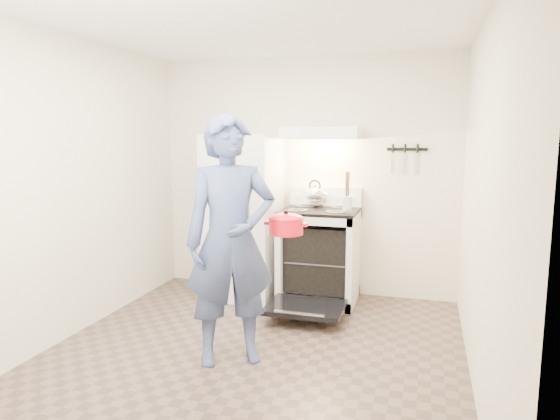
% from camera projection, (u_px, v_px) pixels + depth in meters
% --- Properties ---
extents(floor, '(3.60, 3.60, 0.00)m').
position_uv_depth(floor, '(250.00, 358.00, 3.82)').
color(floor, brown).
rests_on(floor, ground).
extents(back_wall, '(3.20, 0.02, 2.50)m').
position_uv_depth(back_wall, '(305.00, 177.00, 5.34)').
color(back_wall, beige).
rests_on(back_wall, ground).
extents(refrigerator, '(0.70, 0.70, 1.70)m').
position_uv_depth(refrigerator, '(244.00, 216.00, 5.23)').
color(refrigerator, white).
rests_on(refrigerator, floor).
extents(stove_body, '(0.76, 0.65, 0.92)m').
position_uv_depth(stove_body, '(319.00, 257.00, 5.09)').
color(stove_body, white).
rests_on(stove_body, floor).
extents(cooktop, '(0.76, 0.65, 0.03)m').
position_uv_depth(cooktop, '(320.00, 211.00, 5.02)').
color(cooktop, black).
rests_on(cooktop, stove_body).
extents(backsplash, '(0.76, 0.07, 0.20)m').
position_uv_depth(backsplash, '(326.00, 196.00, 5.27)').
color(backsplash, white).
rests_on(backsplash, cooktop).
extents(oven_door, '(0.70, 0.54, 0.04)m').
position_uv_depth(oven_door, '(306.00, 307.00, 4.57)').
color(oven_door, black).
rests_on(oven_door, floor).
extents(oven_rack, '(0.60, 0.52, 0.01)m').
position_uv_depth(oven_rack, '(319.00, 259.00, 5.09)').
color(oven_rack, slate).
rests_on(oven_rack, stove_body).
extents(range_hood, '(0.76, 0.50, 0.12)m').
position_uv_depth(range_hood, '(322.00, 133.00, 4.98)').
color(range_hood, white).
rests_on(range_hood, back_wall).
extents(knife_strip, '(0.40, 0.02, 0.03)m').
position_uv_depth(knife_strip, '(407.00, 149.00, 4.99)').
color(knife_strip, black).
rests_on(knife_strip, back_wall).
extents(pizza_stone, '(0.36, 0.36, 0.02)m').
position_uv_depth(pizza_stone, '(318.00, 258.00, 5.06)').
color(pizza_stone, '#927250').
rests_on(pizza_stone, oven_rack).
extents(tea_kettle, '(0.23, 0.19, 0.28)m').
position_uv_depth(tea_kettle, '(315.00, 194.00, 5.17)').
color(tea_kettle, silver).
rests_on(tea_kettle, cooktop).
extents(utensil_jar, '(0.11, 0.11, 0.13)m').
position_uv_depth(utensil_jar, '(347.00, 203.00, 4.78)').
color(utensil_jar, silver).
rests_on(utensil_jar, cooktop).
extents(person, '(0.80, 0.72, 1.84)m').
position_uv_depth(person, '(231.00, 241.00, 3.65)').
color(person, navy).
rests_on(person, floor).
extents(dutch_oven, '(0.33, 0.26, 0.22)m').
position_uv_depth(dutch_oven, '(286.00, 226.00, 3.78)').
color(dutch_oven, red).
rests_on(dutch_oven, person).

